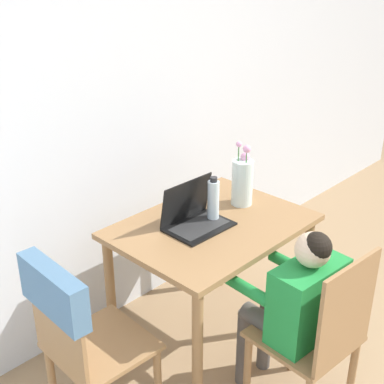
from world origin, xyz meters
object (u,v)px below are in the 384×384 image
object	(u,v)px
person_seated	(297,300)
water_bottle	(213,200)
chair_occupied	(317,337)
chair_spare	(74,324)
laptop	(194,216)
flower_vase	(242,181)

from	to	relation	value
person_seated	water_bottle	xyz separation A→B (m)	(0.10, 0.59, 0.25)
chair_occupied	person_seated	size ratio (longest dim) A/B	0.94
chair_spare	person_seated	bearing A→B (deg)	-122.38
chair_occupied	person_seated	world-z (taller)	person_seated
laptop	flower_vase	xyz separation A→B (m)	(0.36, -0.02, 0.08)
chair_spare	flower_vase	xyz separation A→B (m)	(1.14, 0.05, 0.26)
chair_spare	laptop	size ratio (longest dim) A/B	2.73
chair_spare	flower_vase	distance (m)	1.17
chair_spare	water_bottle	xyz separation A→B (m)	(0.89, 0.04, 0.24)
chair_spare	flower_vase	bearing A→B (deg)	-84.78
person_seated	flower_vase	xyz separation A→B (m)	(0.35, 0.60, 0.28)
chair_spare	flower_vase	world-z (taller)	flower_vase
chair_spare	laptop	distance (m)	0.81
water_bottle	chair_spare	bearing A→B (deg)	-177.58
flower_vase	water_bottle	size ratio (longest dim) A/B	1.51
chair_occupied	water_bottle	distance (m)	0.82
chair_occupied	person_seated	bearing A→B (deg)	-90.00
person_seated	flower_vase	distance (m)	0.75
chair_occupied	flower_vase	size ratio (longest dim) A/B	2.47
flower_vase	water_bottle	xyz separation A→B (m)	(-0.25, -0.01, -0.02)
chair_occupied	water_bottle	size ratio (longest dim) A/B	3.74
laptop	flower_vase	bearing A→B (deg)	-1.25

